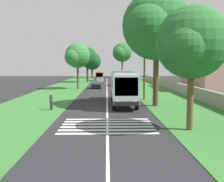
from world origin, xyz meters
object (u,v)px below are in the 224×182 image
at_px(coach_bus, 123,85).
at_px(trailing_minibus_0, 100,75).
at_px(trailing_car_0, 96,85).
at_px(roadside_tree_left_1, 91,61).
at_px(roadside_tree_right_1, 190,44).
at_px(roadside_building, 212,68).
at_px(trailing_car_2, 100,80).
at_px(roadside_tree_left_0, 87,58).
at_px(pedestrian, 51,101).
at_px(trailing_car_1, 115,82).
at_px(utility_pole, 144,67).
at_px(roadside_tree_right_2, 155,28).
at_px(roadside_tree_left_2, 77,56).
at_px(roadside_tree_right_0, 122,53).

height_order(coach_bus, trailing_minibus_0, coach_bus).
xyz_separation_m(trailing_car_0, roadside_tree_left_1, (38.90, 3.19, 4.99)).
bearing_deg(trailing_car_0, roadside_tree_right_1, -166.86).
distance_m(trailing_car_0, roadside_building, 21.86).
distance_m(coach_bus, roadside_tree_right_1, 13.23).
relative_size(trailing_car_2, roadside_tree_left_0, 0.48).
height_order(trailing_car_2, roadside_tree_left_0, roadside_tree_left_0).
bearing_deg(pedestrian, roadside_tree_left_0, -0.60).
relative_size(trailing_car_1, roadside_building, 0.30).
distance_m(utility_pole, pedestrian, 13.17).
distance_m(trailing_minibus_0, roadside_tree_right_2, 46.70).
xyz_separation_m(roadside_tree_right_1, utility_pole, (15.60, 0.77, -1.60)).
xyz_separation_m(trailing_car_1, roadside_tree_left_2, (-8.75, 7.21, 5.38)).
bearing_deg(pedestrian, roadside_tree_left_1, -0.27).
height_order(roadside_tree_left_2, pedestrian, roadside_tree_left_2).
height_order(trailing_car_1, roadside_tree_left_0, roadside_tree_left_0).
distance_m(trailing_car_1, roadside_tree_right_0, 33.27).
height_order(coach_bus, roadside_tree_left_0, roadside_tree_left_0).
bearing_deg(roadside_tree_left_2, roadside_tree_right_1, -160.18).
height_order(coach_bus, trailing_car_1, coach_bus).
xyz_separation_m(coach_bus, roadside_tree_left_1, (59.26, 7.05, 3.51)).
bearing_deg(roadside_tree_right_2, coach_bus, 62.94).
bearing_deg(roadside_tree_left_0, utility_pole, -163.72).
bearing_deg(coach_bus, pedestrian, 118.66).
height_order(coach_bus, trailing_car_2, coach_bus).
bearing_deg(roadside_tree_right_1, trailing_car_2, 8.57).
relative_size(coach_bus, roadside_tree_right_0, 0.93).
relative_size(trailing_car_1, roadside_tree_left_0, 0.48).
distance_m(trailing_car_0, roadside_tree_left_2, 6.66).
relative_size(trailing_car_0, pedestrian, 2.54).
relative_size(roadside_tree_left_0, roadside_tree_right_1, 1.07).
bearing_deg(pedestrian, trailing_car_1, -13.02).
relative_size(trailing_car_0, roadside_tree_right_1, 0.52).
bearing_deg(roadside_tree_right_2, roadside_tree_right_0, -0.01).
height_order(trailing_minibus_0, roadside_tree_right_1, roadside_tree_right_1).
relative_size(roadside_tree_left_2, utility_pole, 1.04).
height_order(trailing_car_2, roadside_building, roadside_building).
xyz_separation_m(roadside_tree_left_2, utility_pole, (-15.07, -10.28, -1.81)).
distance_m(trailing_car_2, roadside_tree_right_2, 39.04).
bearing_deg(roadside_tree_left_1, roadside_tree_left_2, 179.62).
relative_size(trailing_car_2, roadside_tree_left_1, 0.49).
distance_m(coach_bus, trailing_car_0, 20.78).
distance_m(roadside_tree_right_1, roadside_tree_right_2, 10.81).
relative_size(roadside_tree_right_0, utility_pole, 1.48).
bearing_deg(roadside_tree_right_1, utility_pole, 2.82).
relative_size(trailing_minibus_0, pedestrian, 3.55).
xyz_separation_m(trailing_minibus_0, roadside_tree_right_0, (15.43, -7.09, 7.01)).
distance_m(coach_bus, trailing_minibus_0, 44.17).
bearing_deg(roadside_tree_right_1, roadside_tree_right_2, 2.66).
bearing_deg(trailing_car_0, coach_bus, -169.28).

